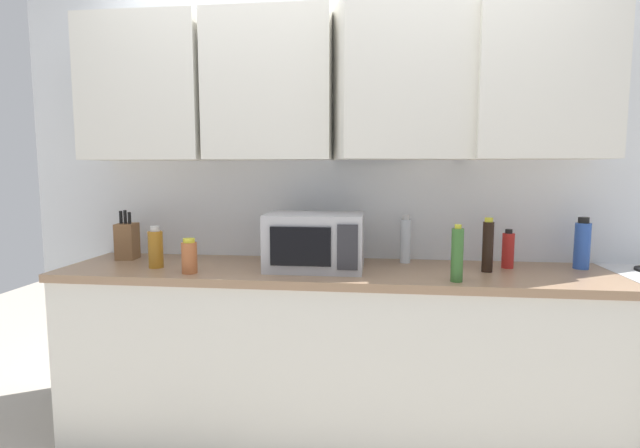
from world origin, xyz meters
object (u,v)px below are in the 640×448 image
at_px(bottle_clear_tall, 405,240).
at_px(bottle_green_oil, 457,255).
at_px(bottle_red_sauce, 508,250).
at_px(knife_block, 127,241).
at_px(bottle_amber_vinegar, 156,248).
at_px(microwave, 316,241).
at_px(bottle_soy_dark, 488,246).
at_px(bottle_blue_cleaner, 582,244).
at_px(bottle_spice_jar, 189,257).

relative_size(bottle_clear_tall, bottle_green_oil, 1.01).
distance_m(bottle_clear_tall, bottle_red_sauce, 0.52).
distance_m(knife_block, bottle_amber_vinegar, 0.34).
distance_m(bottle_green_oil, bottle_amber_vinegar, 1.48).
xyz_separation_m(knife_block, bottle_green_oil, (1.74, -0.34, 0.02)).
height_order(microwave, bottle_clear_tall, microwave).
xyz_separation_m(bottle_clear_tall, bottle_soy_dark, (0.39, -0.19, 0.01)).
xyz_separation_m(knife_block, bottle_amber_vinegar, (0.27, -0.21, -0.00)).
xyz_separation_m(knife_block, bottle_clear_tall, (1.54, 0.08, 0.02)).
xyz_separation_m(microwave, bottle_green_oil, (0.66, -0.21, -0.02)).
bearing_deg(bottle_blue_cleaner, bottle_clear_tall, 176.56).
relative_size(knife_block, bottle_clear_tall, 1.06).
relative_size(bottle_clear_tall, bottle_blue_cleaner, 0.99).
relative_size(bottle_spice_jar, bottle_soy_dark, 0.64).
distance_m(bottle_spice_jar, bottle_soy_dark, 1.45).
height_order(knife_block, bottle_clear_tall, knife_block).
relative_size(knife_block, bottle_red_sauce, 1.39).
xyz_separation_m(bottle_clear_tall, bottle_blue_cleaner, (0.88, -0.05, 0.00)).
height_order(bottle_green_oil, bottle_spice_jar, bottle_green_oil).
relative_size(microwave, bottle_spice_jar, 2.82).
xyz_separation_m(bottle_green_oil, bottle_spice_jar, (-1.25, 0.03, -0.04)).
relative_size(bottle_clear_tall, bottle_amber_vinegar, 1.21).
xyz_separation_m(bottle_clear_tall, bottle_amber_vinegar, (-1.27, -0.29, -0.02)).
height_order(bottle_blue_cleaner, bottle_amber_vinegar, bottle_blue_cleaner).
distance_m(bottle_soy_dark, bottle_amber_vinegar, 1.66).
bearing_deg(bottle_spice_jar, bottle_soy_dark, 8.10).
bearing_deg(microwave, bottle_soy_dark, 1.25).
distance_m(knife_block, bottle_green_oil, 1.78).
xyz_separation_m(bottle_clear_tall, bottle_green_oil, (0.20, -0.42, 0.00)).
bearing_deg(bottle_amber_vinegar, microwave, 5.59).
height_order(bottle_clear_tall, bottle_soy_dark, bottle_soy_dark).
bearing_deg(microwave, knife_block, 173.04).
bearing_deg(bottle_red_sauce, microwave, -172.52).
bearing_deg(bottle_green_oil, bottle_blue_cleaner, 28.70).
xyz_separation_m(bottle_spice_jar, bottle_red_sauce, (1.56, 0.31, 0.01)).
bearing_deg(bottle_clear_tall, bottle_red_sauce, -8.91).
bearing_deg(bottle_soy_dark, bottle_red_sauce, 41.21).
bearing_deg(bottle_amber_vinegar, bottle_clear_tall, 12.72).
bearing_deg(knife_block, bottle_soy_dark, -3.38).
relative_size(microwave, bottle_amber_vinegar, 2.24).
relative_size(knife_block, bottle_amber_vinegar, 1.29).
relative_size(bottle_spice_jar, bottle_red_sauce, 0.86).
height_order(microwave, knife_block, microwave).
bearing_deg(bottle_spice_jar, knife_block, 147.08).
bearing_deg(microwave, bottle_clear_tall, 24.29).
distance_m(bottle_spice_jar, bottle_amber_vinegar, 0.25).
bearing_deg(bottle_red_sauce, bottle_soy_dark, -138.79).
xyz_separation_m(bottle_clear_tall, bottle_red_sauce, (0.51, -0.08, -0.03)).
relative_size(knife_block, bottle_soy_dark, 1.03).
bearing_deg(bottle_clear_tall, bottle_blue_cleaner, -3.44).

